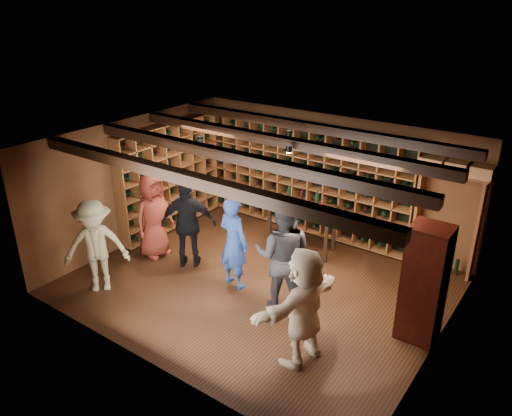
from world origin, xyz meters
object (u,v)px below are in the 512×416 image
Objects in this scene: man_blue_shirt at (234,243)px; guest_khaki at (96,246)px; display_cabinet at (424,286)px; guest_woman_black at (188,224)px; man_grey_suit at (283,256)px; tasting_table at (302,212)px; guest_red_floral at (153,215)px; guest_beige at (304,307)px.

man_blue_shirt is 1.00× the size of guest_khaki.
display_cabinet is 1.04× the size of guest_woman_black.
man_blue_shirt is 2.27m from guest_khaki.
guest_khaki reaches higher than man_blue_shirt.
guest_woman_black is 1.64m from guest_khaki.
man_blue_shirt is 0.96× the size of guest_woman_black.
man_grey_suit reaches higher than tasting_table.
tasting_table is (1.37, 1.68, -0.02)m from guest_woman_black.
guest_woman_black is (-2.12, 0.16, -0.10)m from man_grey_suit.
man_grey_suit is 1.15× the size of guest_red_floral.
man_grey_suit is (-2.00, -0.55, 0.09)m from display_cabinet.
guest_khaki is at bearing -133.62° from tasting_table.
guest_khaki is at bearing 31.15° from guest_woman_black.
guest_woman_black is at bearing 3.86° from man_blue_shirt.
display_cabinet is 1.03× the size of guest_beige.
guest_khaki is at bearing -158.64° from display_cabinet.
guest_beige reaches higher than guest_woman_black.
man_blue_shirt is 0.99× the size of guest_red_floral.
guest_khaki is 3.72m from guest_beige.
display_cabinet is at bearing 151.08° from guest_woman_black.
tasting_table is at bearing -92.25° from man_blue_shirt.
guest_khaki is 0.96× the size of guest_beige.
display_cabinet is 5.16m from guest_khaki.
display_cabinet reaches higher than tasting_table.
guest_red_floral is 1.23× the size of tasting_table.
guest_red_floral reaches higher than man_blue_shirt.
guest_red_floral reaches higher than guest_khaki.
guest_red_floral is 0.81m from guest_woman_black.
guest_beige is (-1.12, -1.42, -0.01)m from display_cabinet.
display_cabinet reaches higher than guest_red_floral.
guest_woman_black is (-4.12, -0.39, -0.01)m from display_cabinet.
man_grey_suit is 1.41× the size of tasting_table.
guest_red_floral is 0.97× the size of guest_beige.
guest_khaki is at bearing 46.35° from man_blue_shirt.
man_grey_suit is at bearing 141.32° from guest_woman_black.
display_cabinet is 1.81m from guest_beige.
guest_woman_black is 2.17m from tasting_table.
guest_woman_black is 0.99× the size of guest_beige.
guest_khaki is at bearing 3.79° from man_grey_suit.
display_cabinet is 3.08m from man_blue_shirt.
guest_beige reaches higher than tasting_table.
guest_woman_black is at bearing -25.99° from man_grey_suit.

